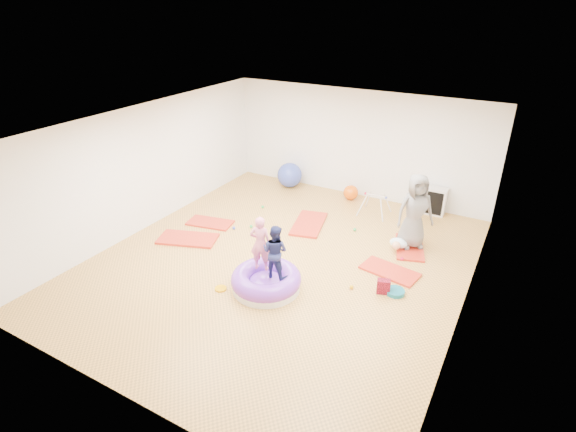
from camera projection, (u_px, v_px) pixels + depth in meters
The scene contains 19 objects.
room at pixel (280, 198), 8.52m from camera, with size 7.01×8.01×2.81m.
gym_mat_front_left at pixel (188, 239), 9.93m from camera, with size 1.28×0.64×0.05m, color #C74222.
gym_mat_mid_left at pixel (210, 223), 10.65m from camera, with size 1.06×0.53×0.04m, color #C74222.
gym_mat_center_back at pixel (309, 224), 10.59m from camera, with size 1.30×0.65×0.05m, color #C74222.
gym_mat_right at pixel (390, 271), 8.77m from camera, with size 1.10×0.55×0.05m, color #C74222.
gym_mat_rear_right at pixel (410, 247), 9.61m from camera, with size 1.12×0.56×0.05m, color #C74222.
inflatable_cushion at pixel (266, 281), 8.23m from camera, with size 1.30×1.30×0.41m.
child_pink at pixel (260, 241), 8.04m from camera, with size 0.39×0.26×1.07m, color pink.
child_navy at pixel (275, 249), 7.85m from camera, with size 0.49×0.38×1.01m, color navy.
adult_caregiver at pixel (415, 211), 9.29m from camera, with size 0.79×0.51×1.61m, color slate.
infant at pixel (398, 244), 9.47m from camera, with size 0.38×0.38×0.22m.
ball_pit_balls at pixel (305, 237), 9.99m from camera, with size 3.90×2.25×0.08m.
exercise_ball_blue at pixel (290, 175), 12.58m from camera, with size 0.69×0.69×0.69m, color #3144B1.
exercise_ball_orange at pixel (351, 192), 11.85m from camera, with size 0.39×0.39×0.39m, color #E95A07.
infant_play_gym at pixel (375, 202), 10.92m from camera, with size 0.70×0.67×0.54m.
cube_shelf at pixel (432, 200), 11.04m from camera, with size 0.67×0.33×0.67m.
balance_disc at pixel (395, 292), 8.13m from camera, with size 0.34×0.34×0.08m, color #0F5F76.
backpack at pixel (383, 286), 8.11m from camera, with size 0.24×0.15×0.27m, color red.
yellow_toy at pixel (221, 289), 8.26m from camera, with size 0.22×0.22×0.03m, color #DD9C00.
Camera 1 is at (3.94, -6.73, 4.85)m, focal length 28.00 mm.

